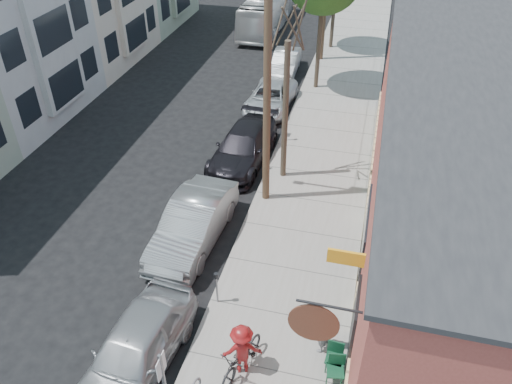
% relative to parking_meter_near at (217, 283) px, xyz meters
% --- Properties ---
extents(ground, '(120.00, 120.00, 0.00)m').
position_rel_parking_meter_near_xyz_m(ground, '(-2.25, 0.01, -0.98)').
color(ground, black).
extents(sidewalk, '(4.50, 58.00, 0.15)m').
position_rel_parking_meter_near_xyz_m(sidewalk, '(2.00, 11.01, -0.91)').
color(sidewalk, gray).
rests_on(sidewalk, ground).
extents(cafe_building, '(6.60, 20.20, 6.61)m').
position_rel_parking_meter_near_xyz_m(cafe_building, '(6.74, 5.01, 2.32)').
color(cafe_building, '#A6473D').
rests_on(cafe_building, ground).
extents(apartment_row, '(6.30, 32.00, 9.00)m').
position_rel_parking_meter_near_xyz_m(apartment_row, '(-14.10, 14.01, 3.52)').
color(apartment_row, '#99A68D').
rests_on(apartment_row, ground).
extents(parking_meter_near, '(0.14, 0.14, 1.24)m').
position_rel_parking_meter_near_xyz_m(parking_meter_near, '(0.00, 0.00, 0.00)').
color(parking_meter_near, slate).
rests_on(parking_meter_near, sidewalk).
extents(parking_meter_far, '(0.14, 0.14, 1.24)m').
position_rel_parking_meter_near_xyz_m(parking_meter_far, '(0.00, 10.42, 0.00)').
color(parking_meter_far, slate).
rests_on(parking_meter_far, sidewalk).
extents(utility_pole_near, '(3.57, 0.28, 10.00)m').
position_rel_parking_meter_near_xyz_m(utility_pole_near, '(0.14, 5.75, 4.43)').
color(utility_pole_near, '#503A28').
rests_on(utility_pole_near, sidewalk).
extents(tree_bare, '(0.24, 0.24, 5.89)m').
position_rel_parking_meter_near_xyz_m(tree_bare, '(0.55, 7.51, 2.11)').
color(tree_bare, '#44392C').
rests_on(tree_bare, sidewalk).
extents(patio_chair_a, '(0.58, 0.58, 0.88)m').
position_rel_parking_meter_near_xyz_m(patio_chair_a, '(3.91, -1.89, -0.39)').
color(patio_chair_a, '#113E27').
rests_on(patio_chair_a, sidewalk).
extents(patio_chair_b, '(0.54, 0.54, 0.88)m').
position_rel_parking_meter_near_xyz_m(patio_chair_b, '(3.84, -1.52, -0.39)').
color(patio_chair_b, '#113E27').
rests_on(patio_chair_b, sidewalk).
extents(patron_grey, '(0.38, 0.57, 1.55)m').
position_rel_parking_meter_near_xyz_m(patron_grey, '(3.42, -0.94, -0.06)').
color(patron_grey, slate).
rests_on(patron_grey, sidewalk).
extents(cyclist, '(1.25, 0.98, 1.70)m').
position_rel_parking_meter_near_xyz_m(cyclist, '(1.40, -2.15, 0.02)').
color(cyclist, maroon).
rests_on(cyclist, sidewalk).
extents(cyclist_bike, '(1.20, 2.03, 1.01)m').
position_rel_parking_meter_near_xyz_m(cyclist_bike, '(1.40, -2.15, -0.33)').
color(cyclist_bike, black).
rests_on(cyclist_bike, sidewalk).
extents(car_0, '(2.30, 4.89, 1.62)m').
position_rel_parking_meter_near_xyz_m(car_0, '(-1.45, -2.72, -0.17)').
color(car_0, '#9B9DA2').
rests_on(car_0, ground).
extents(car_1, '(2.02, 5.15, 1.67)m').
position_rel_parking_meter_near_xyz_m(car_1, '(-1.75, 2.69, -0.15)').
color(car_1, '#979A9E').
rests_on(car_1, ground).
extents(car_2, '(2.50, 5.40, 1.53)m').
position_rel_parking_meter_near_xyz_m(car_2, '(-1.45, 8.35, -0.22)').
color(car_2, black).
rests_on(car_2, ground).
extents(car_3, '(2.32, 4.73, 1.29)m').
position_rel_parking_meter_near_xyz_m(car_3, '(-1.45, 13.81, -0.34)').
color(car_3, silver).
rests_on(car_3, ground).
extents(car_4, '(1.62, 4.20, 1.36)m').
position_rel_parking_meter_near_xyz_m(car_4, '(-1.62, 18.71, -0.30)').
color(car_4, '#94989B').
rests_on(car_4, ground).
extents(bus, '(2.34, 9.91, 2.76)m').
position_rel_parking_meter_near_xyz_m(bus, '(-4.66, 26.98, 0.40)').
color(bus, white).
rests_on(bus, ground).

